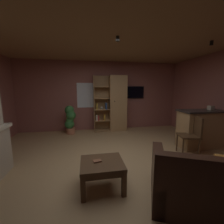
{
  "coord_description": "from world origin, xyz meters",
  "views": [
    {
      "loc": [
        -0.56,
        -2.77,
        1.56
      ],
      "look_at": [
        0.0,
        0.4,
        1.05
      ],
      "focal_mm": 23.05,
      "sensor_mm": 36.0,
      "label": 1
    }
  ],
  "objects_px": {
    "bookshelf_cabinet": "(115,104)",
    "table_book_0": "(97,161)",
    "wall_mounted_tv": "(134,92)",
    "coffee_table": "(102,167)",
    "tissue_box": "(211,108)",
    "dining_chair": "(192,133)",
    "leather_couch": "(219,188)",
    "potted_floor_plant": "(70,119)",
    "kitchen_bar_counter": "(205,128)"
  },
  "relations": [
    {
      "from": "table_book_0",
      "to": "dining_chair",
      "type": "bearing_deg",
      "value": 18.86
    },
    {
      "from": "tissue_box",
      "to": "leather_couch",
      "type": "height_order",
      "value": "tissue_box"
    },
    {
      "from": "bookshelf_cabinet",
      "to": "wall_mounted_tv",
      "type": "xyz_separation_m",
      "value": [
        0.77,
        0.21,
        0.42
      ]
    },
    {
      "from": "kitchen_bar_counter",
      "to": "dining_chair",
      "type": "bearing_deg",
      "value": -151.44
    },
    {
      "from": "wall_mounted_tv",
      "to": "coffee_table",
      "type": "bearing_deg",
      "value": -115.65
    },
    {
      "from": "tissue_box",
      "to": "potted_floor_plant",
      "type": "height_order",
      "value": "tissue_box"
    },
    {
      "from": "bookshelf_cabinet",
      "to": "table_book_0",
      "type": "distance_m",
      "value": 3.35
    },
    {
      "from": "bookshelf_cabinet",
      "to": "wall_mounted_tv",
      "type": "relative_size",
      "value": 2.47
    },
    {
      "from": "bookshelf_cabinet",
      "to": "dining_chair",
      "type": "xyz_separation_m",
      "value": [
        1.38,
        -2.38,
        -0.48
      ]
    },
    {
      "from": "leather_couch",
      "to": "tissue_box",
      "type": "bearing_deg",
      "value": 49.26
    },
    {
      "from": "dining_chair",
      "to": "table_book_0",
      "type": "bearing_deg",
      "value": -161.14
    },
    {
      "from": "bookshelf_cabinet",
      "to": "coffee_table",
      "type": "relative_size",
      "value": 3.09
    },
    {
      "from": "coffee_table",
      "to": "leather_couch",
      "type": "bearing_deg",
      "value": -25.65
    },
    {
      "from": "tissue_box",
      "to": "kitchen_bar_counter",
      "type": "bearing_deg",
      "value": -170.88
    },
    {
      "from": "bookshelf_cabinet",
      "to": "potted_floor_plant",
      "type": "distance_m",
      "value": 1.73
    },
    {
      "from": "tissue_box",
      "to": "wall_mounted_tv",
      "type": "xyz_separation_m",
      "value": [
        -1.44,
        2.19,
        0.37
      ]
    },
    {
      "from": "leather_couch",
      "to": "table_book_0",
      "type": "height_order",
      "value": "leather_couch"
    },
    {
      "from": "kitchen_bar_counter",
      "to": "coffee_table",
      "type": "bearing_deg",
      "value": -157.98
    },
    {
      "from": "tissue_box",
      "to": "coffee_table",
      "type": "distance_m",
      "value": 3.38
    },
    {
      "from": "bookshelf_cabinet",
      "to": "leather_couch",
      "type": "relative_size",
      "value": 1.1
    },
    {
      "from": "bookshelf_cabinet",
      "to": "leather_couch",
      "type": "height_order",
      "value": "bookshelf_cabinet"
    },
    {
      "from": "leather_couch",
      "to": "dining_chair",
      "type": "bearing_deg",
      "value": 61.95
    },
    {
      "from": "coffee_table",
      "to": "dining_chair",
      "type": "distance_m",
      "value": 2.38
    },
    {
      "from": "leather_couch",
      "to": "bookshelf_cabinet",
      "type": "bearing_deg",
      "value": 98.49
    },
    {
      "from": "kitchen_bar_counter",
      "to": "potted_floor_plant",
      "type": "xyz_separation_m",
      "value": [
        -3.73,
        1.8,
        0.02
      ]
    },
    {
      "from": "tissue_box",
      "to": "wall_mounted_tv",
      "type": "bearing_deg",
      "value": 123.41
    },
    {
      "from": "bookshelf_cabinet",
      "to": "table_book_0",
      "type": "bearing_deg",
      "value": -106.41
    },
    {
      "from": "tissue_box",
      "to": "leather_couch",
      "type": "xyz_separation_m",
      "value": [
        -1.64,
        -1.9,
        -0.76
      ]
    },
    {
      "from": "dining_chair",
      "to": "wall_mounted_tv",
      "type": "xyz_separation_m",
      "value": [
        -0.61,
        2.59,
        0.9
      ]
    },
    {
      "from": "leather_couch",
      "to": "wall_mounted_tv",
      "type": "relative_size",
      "value": 2.24
    },
    {
      "from": "bookshelf_cabinet",
      "to": "tissue_box",
      "type": "relative_size",
      "value": 17.11
    },
    {
      "from": "tissue_box",
      "to": "dining_chair",
      "type": "bearing_deg",
      "value": -154.42
    },
    {
      "from": "potted_floor_plant",
      "to": "bookshelf_cabinet",
      "type": "bearing_deg",
      "value": 6.9
    },
    {
      "from": "dining_chair",
      "to": "potted_floor_plant",
      "type": "distance_m",
      "value": 3.73
    },
    {
      "from": "tissue_box",
      "to": "dining_chair",
      "type": "xyz_separation_m",
      "value": [
        -0.84,
        -0.4,
        -0.54
      ]
    },
    {
      "from": "coffee_table",
      "to": "wall_mounted_tv",
      "type": "xyz_separation_m",
      "value": [
        1.63,
        3.4,
        1.09
      ]
    },
    {
      "from": "tissue_box",
      "to": "potted_floor_plant",
      "type": "xyz_separation_m",
      "value": [
        -3.87,
        1.78,
        -0.54
      ]
    },
    {
      "from": "coffee_table",
      "to": "bookshelf_cabinet",
      "type": "bearing_deg",
      "value": 74.9
    },
    {
      "from": "kitchen_bar_counter",
      "to": "wall_mounted_tv",
      "type": "relative_size",
      "value": 1.74
    },
    {
      "from": "leather_couch",
      "to": "coffee_table",
      "type": "height_order",
      "value": "leather_couch"
    },
    {
      "from": "bookshelf_cabinet",
      "to": "table_book_0",
      "type": "relative_size",
      "value": 16.2
    },
    {
      "from": "dining_chair",
      "to": "potted_floor_plant",
      "type": "xyz_separation_m",
      "value": [
        -3.03,
        2.18,
        0.0
      ]
    },
    {
      "from": "kitchen_bar_counter",
      "to": "dining_chair",
      "type": "distance_m",
      "value": 0.79
    },
    {
      "from": "kitchen_bar_counter",
      "to": "table_book_0",
      "type": "xyz_separation_m",
      "value": [
        -3.0,
        -1.17,
        -0.06
      ]
    },
    {
      "from": "bookshelf_cabinet",
      "to": "dining_chair",
      "type": "relative_size",
      "value": 2.23
    },
    {
      "from": "table_book_0",
      "to": "tissue_box",
      "type": "bearing_deg",
      "value": 20.71
    },
    {
      "from": "kitchen_bar_counter",
      "to": "table_book_0",
      "type": "height_order",
      "value": "kitchen_bar_counter"
    },
    {
      "from": "dining_chair",
      "to": "wall_mounted_tv",
      "type": "distance_m",
      "value": 2.81
    },
    {
      "from": "leather_couch",
      "to": "wall_mounted_tv",
      "type": "height_order",
      "value": "wall_mounted_tv"
    },
    {
      "from": "tissue_box",
      "to": "table_book_0",
      "type": "distance_m",
      "value": 3.42
    }
  ]
}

